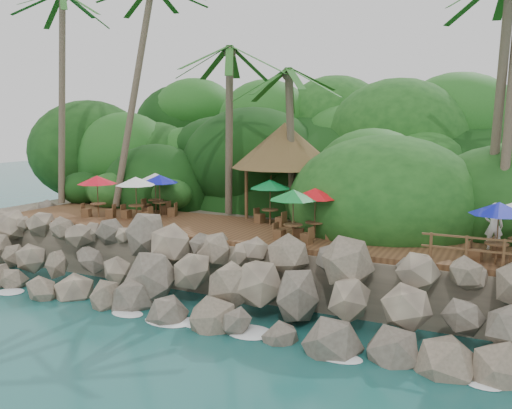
% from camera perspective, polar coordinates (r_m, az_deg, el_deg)
% --- Properties ---
extents(ground, '(140.00, 140.00, 0.00)m').
position_cam_1_polar(ground, '(18.81, -8.28, -12.84)').
color(ground, '#19514F').
rests_on(ground, ground).
extents(land_base, '(32.00, 25.20, 2.10)m').
position_cam_1_polar(land_base, '(32.50, 7.79, -1.68)').
color(land_base, gray).
rests_on(land_base, ground).
extents(jungle_hill, '(44.80, 28.00, 15.40)m').
position_cam_1_polar(jungle_hill, '(39.77, 11.18, -1.39)').
color(jungle_hill, '#143811').
rests_on(jungle_hill, ground).
extents(seawall, '(29.00, 4.00, 2.30)m').
position_cam_1_polar(seawall, '(20.02, -5.10, -7.96)').
color(seawall, gray).
rests_on(seawall, ground).
extents(terrace, '(26.00, 5.00, 0.20)m').
position_cam_1_polar(terrace, '(23.17, 0.00, -2.93)').
color(terrace, brown).
rests_on(terrace, land_base).
extents(jungle_foliage, '(44.00, 16.00, 12.00)m').
position_cam_1_polar(jungle_foliage, '(31.78, 7.18, -3.84)').
color(jungle_foliage, '#143811').
rests_on(jungle_foliage, ground).
extents(foam_line, '(25.20, 0.80, 0.06)m').
position_cam_1_polar(foam_line, '(19.03, -7.76, -12.47)').
color(foam_line, white).
rests_on(foam_line, ground).
extents(palms, '(29.06, 6.65, 13.28)m').
position_cam_1_polar(palms, '(26.12, 0.75, 20.58)').
color(palms, brown).
rests_on(palms, ground).
extents(palapa, '(5.24, 5.24, 4.60)m').
position_cam_1_polar(palapa, '(26.18, 3.10, 6.33)').
color(palapa, brown).
rests_on(palapa, ground).
extents(dining_clusters, '(20.38, 5.09, 2.05)m').
position_cam_1_polar(dining_clusters, '(22.60, 2.24, 1.40)').
color(dining_clusters, brown).
rests_on(dining_clusters, terrace).
extents(waiter, '(0.69, 0.50, 1.74)m').
position_cam_1_polar(waiter, '(21.20, 24.08, -2.13)').
color(waiter, white).
rests_on(waiter, terrace).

